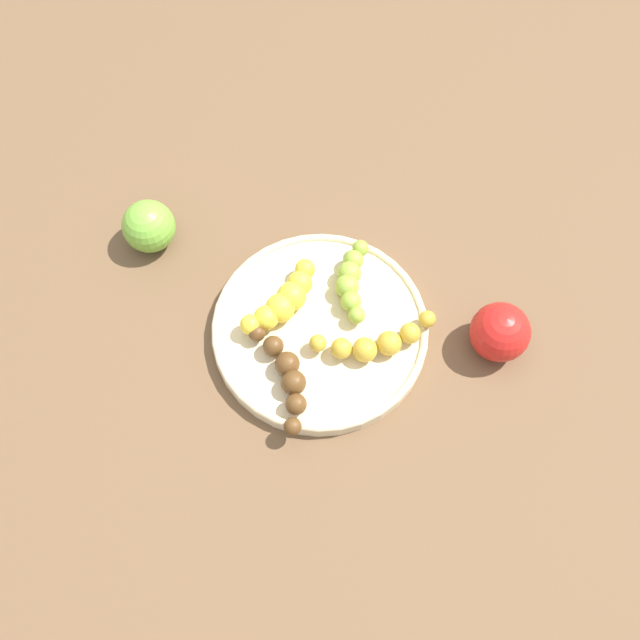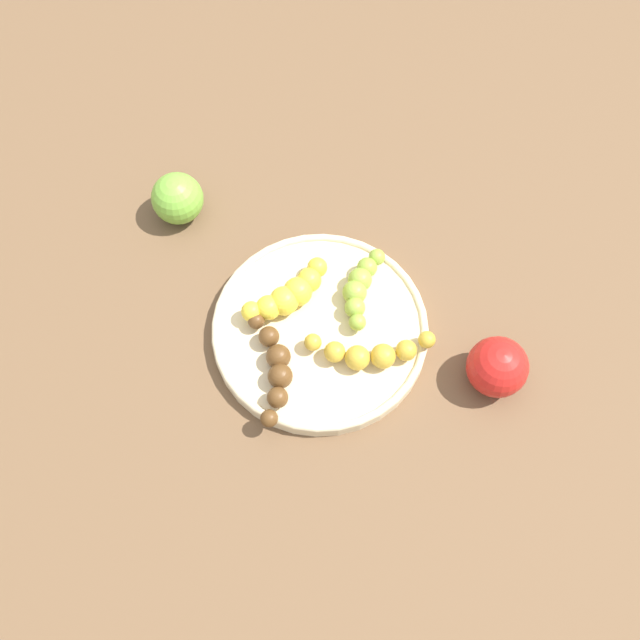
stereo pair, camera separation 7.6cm
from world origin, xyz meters
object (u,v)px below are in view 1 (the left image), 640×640
(banana_green, at_px, (351,280))
(apple_red, at_px, (500,332))
(banana_overripe, at_px, (285,374))
(apple_green, at_px, (149,226))
(fruit_bowl, at_px, (320,329))
(banana_yellow, at_px, (284,301))
(banana_spotted, at_px, (376,342))

(banana_green, bearing_deg, apple_red, 162.16)
(banana_overripe, xyz_separation_m, apple_green, (-0.26, 0.06, 0.00))
(apple_red, height_order, apple_green, apple_red)
(banana_green, bearing_deg, fruit_bowl, 59.33)
(apple_green, bearing_deg, apple_red, 15.98)
(banana_overripe, bearing_deg, fruit_bowl, 38.08)
(fruit_bowl, relative_size, banana_overripe, 2.16)
(banana_overripe, distance_m, apple_red, 0.26)
(banana_yellow, bearing_deg, banana_spotted, 14.72)
(banana_green, relative_size, banana_yellow, 0.81)
(banana_overripe, xyz_separation_m, banana_spotted, (0.06, 0.09, 0.00))
(apple_red, distance_m, apple_green, 0.46)
(banana_overripe, distance_m, banana_green, 0.15)
(fruit_bowl, xyz_separation_m, apple_green, (-0.26, -0.02, 0.02))
(banana_yellow, distance_m, apple_red, 0.26)
(banana_spotted, relative_size, banana_green, 1.20)
(banana_spotted, xyz_separation_m, apple_red, (0.11, 0.09, 0.00))
(banana_spotted, bearing_deg, fruit_bowl, -125.20)
(fruit_bowl, bearing_deg, banana_yellow, -175.97)
(banana_green, relative_size, apple_green, 1.49)
(banana_green, height_order, banana_yellow, banana_yellow)
(banana_overripe, bearing_deg, apple_green, 110.35)
(banana_yellow, relative_size, apple_green, 1.83)
(banana_spotted, bearing_deg, banana_green, -174.90)
(banana_overripe, xyz_separation_m, apple_red, (0.18, 0.19, 0.00))
(apple_green, bearing_deg, banana_green, 18.05)
(apple_red, xyz_separation_m, apple_green, (-0.44, -0.13, -0.00))
(fruit_bowl, height_order, banana_green, banana_green)
(banana_overripe, relative_size, banana_yellow, 0.99)
(banana_spotted, bearing_deg, banana_overripe, -82.40)
(banana_overripe, height_order, banana_yellow, banana_yellow)
(banana_overripe, xyz_separation_m, banana_green, (-0.01, 0.15, 0.00))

